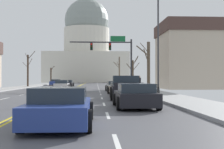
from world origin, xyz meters
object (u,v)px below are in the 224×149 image
at_px(street_lamp_right, 155,36).
at_px(sedan_near_01, 119,88).
at_px(pickup_truck_near_02, 126,89).
at_px(sedan_oncoming_01, 67,83).
at_px(sedan_oncoming_00, 62,85).
at_px(signal_gantry, 114,51).
at_px(sedan_near_04, 60,108).
at_px(sedan_oncoming_02, 56,82).
at_px(sedan_near_00, 115,86).
at_px(sedan_near_03, 135,96).
at_px(bicycle_parked, 157,90).
at_px(pedestrian_00, 139,82).

height_order(street_lamp_right, sedan_near_01, street_lamp_right).
xyz_separation_m(sedan_near_01, pickup_truck_near_02, (0.02, -5.66, 0.19)).
height_order(sedan_near_01, sedan_oncoming_01, sedan_oncoming_01).
xyz_separation_m(sedan_oncoming_00, sedan_oncoming_01, (-0.24, 11.44, -0.02)).
height_order(signal_gantry, sedan_oncoming_01, signal_gantry).
bearing_deg(sedan_near_04, signal_gantry, 83.29).
distance_m(street_lamp_right, sedan_oncoming_00, 20.92).
bearing_deg(signal_gantry, sedan_near_01, -90.99).
bearing_deg(sedan_oncoming_02, sedan_oncoming_00, -80.34).
relative_size(sedan_near_00, sedan_near_03, 1.04).
xyz_separation_m(sedan_near_01, sedan_near_04, (-3.26, -17.92, 0.01)).
xyz_separation_m(street_lamp_right, sedan_oncoming_00, (-9.57, 18.08, -4.36)).
bearing_deg(pickup_truck_near_02, sedan_near_01, 90.22).
relative_size(sedan_near_03, bicycle_parked, 2.44).
relative_size(street_lamp_right, sedan_near_03, 1.88).
distance_m(pickup_truck_near_02, sedan_near_03, 6.63).
bearing_deg(signal_gantry, sedan_near_03, -90.91).
distance_m(signal_gantry, sedan_oncoming_00, 9.27).
bearing_deg(sedan_near_03, sedan_oncoming_01, 99.93).
distance_m(sedan_near_03, pedestrian_00, 20.21).
distance_m(sedan_near_04, bicycle_parked, 16.31).
relative_size(sedan_near_01, sedan_oncoming_00, 1.00).
height_order(street_lamp_right, bicycle_parked, street_lamp_right).
bearing_deg(street_lamp_right, sedan_near_01, 138.42).
xyz_separation_m(sedan_oncoming_00, sedan_oncoming_02, (-3.48, 20.45, 0.02)).
bearing_deg(sedan_oncoming_01, sedan_near_03, -80.07).
bearing_deg(sedan_near_00, sedan_oncoming_01, 109.58).
distance_m(street_lamp_right, pedestrian_00, 10.84).
bearing_deg(sedan_oncoming_00, pickup_truck_near_02, -72.18).
bearing_deg(sedan_oncoming_01, pickup_truck_near_02, -77.78).
distance_m(street_lamp_right, bicycle_parked, 4.45).
xyz_separation_m(sedan_near_00, sedan_near_01, (-0.03, -7.13, 0.01)).
height_order(sedan_near_03, bicycle_parked, sedan_near_03).
height_order(sedan_near_03, sedan_oncoming_00, sedan_near_03).
bearing_deg(signal_gantry, sedan_near_04, -96.71).
xyz_separation_m(signal_gantry, sedan_near_04, (-3.46, -29.35, -4.34)).
bearing_deg(pedestrian_00, sedan_oncoming_00, 140.78).
height_order(pickup_truck_near_02, sedan_near_04, pickup_truck_near_02).
distance_m(sedan_near_01, sedan_near_04, 18.22).
bearing_deg(sedan_near_01, bicycle_parked, -44.54).
bearing_deg(sedan_near_04, street_lamp_right, 68.81).
relative_size(sedan_near_04, sedan_oncoming_02, 0.93).
distance_m(sedan_near_03, bicycle_parked, 9.96).
xyz_separation_m(sedan_near_03, bicycle_parked, (3.02, 9.49, -0.09)).
bearing_deg(pickup_truck_near_02, sedan_oncoming_02, 103.90).
height_order(sedan_oncoming_02, pedestrian_00, pedestrian_00).
relative_size(signal_gantry, street_lamp_right, 0.97).
height_order(sedan_near_03, sedan_oncoming_02, sedan_oncoming_02).
xyz_separation_m(signal_gantry, pedestrian_00, (2.73, -3.74, -3.87)).
bearing_deg(sedan_oncoming_01, sedan_near_00, -70.42).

